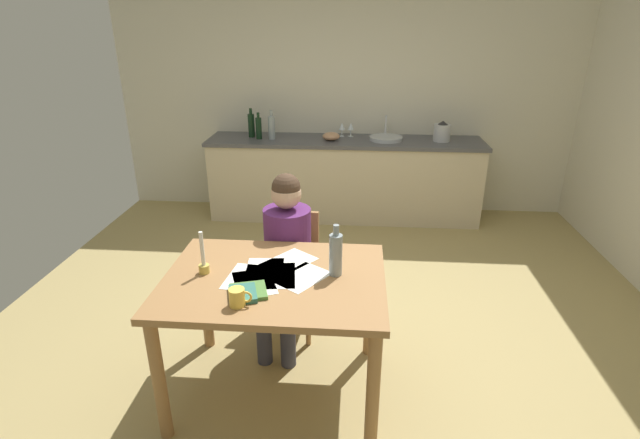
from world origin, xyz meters
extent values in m
cube|color=tan|center=(0.00, 0.00, -0.02)|extent=(5.20, 5.20, 0.04)
cube|color=beige|center=(0.00, 2.60, 1.30)|extent=(5.20, 0.12, 2.60)
cube|color=beige|center=(0.00, 2.24, 0.43)|extent=(2.98, 0.60, 0.86)
cube|color=#4C4C51|center=(0.00, 2.24, 0.88)|extent=(3.02, 0.64, 0.04)
cube|color=#9E7042|center=(-0.30, -0.64, 0.77)|extent=(1.23, 0.92, 0.04)
cylinder|color=#9E7042|center=(-0.86, -1.04, 0.37)|extent=(0.07, 0.07, 0.75)
cylinder|color=#9E7042|center=(0.25, -1.04, 0.37)|extent=(0.07, 0.07, 0.75)
cylinder|color=#9E7042|center=(-0.86, -0.24, 0.37)|extent=(0.07, 0.07, 0.75)
cylinder|color=#9E7042|center=(0.25, -0.24, 0.37)|extent=(0.07, 0.07, 0.75)
cube|color=#9E7042|center=(-0.32, 0.00, 0.45)|extent=(0.44, 0.44, 0.04)
cube|color=#9E7042|center=(-0.30, 0.18, 0.66)|extent=(0.36, 0.06, 0.40)
cylinder|color=#9E7042|center=(-0.50, -0.16, 0.22)|extent=(0.04, 0.04, 0.44)
cylinder|color=#9E7042|center=(-0.16, -0.19, 0.22)|extent=(0.04, 0.04, 0.44)
cylinder|color=#9E7042|center=(-0.47, 0.18, 0.22)|extent=(0.04, 0.04, 0.44)
cylinder|color=#9E7042|center=(-0.13, 0.15, 0.22)|extent=(0.04, 0.04, 0.44)
cylinder|color=#592666|center=(-0.32, -0.02, 0.70)|extent=(0.35, 0.35, 0.50)
sphere|color=#D8AD8C|center=(-0.32, -0.02, 1.06)|extent=(0.20, 0.20, 0.20)
sphere|color=#473323|center=(-0.32, -0.02, 1.10)|extent=(0.19, 0.19, 0.19)
cylinder|color=#383847|center=(-0.41, -0.21, 0.45)|extent=(0.17, 0.39, 0.13)
cylinder|color=#383847|center=(-0.43, -0.40, 0.23)|extent=(0.10, 0.10, 0.45)
cylinder|color=#383847|center=(-0.26, -0.22, 0.45)|extent=(0.17, 0.39, 0.13)
cylinder|color=#383847|center=(-0.27, -0.41, 0.23)|extent=(0.10, 0.10, 0.45)
cylinder|color=#F2CC4C|center=(-0.44, -0.94, 0.84)|extent=(0.08, 0.08, 0.09)
torus|color=#F2CC4C|center=(-0.39, -0.94, 0.84)|extent=(0.06, 0.01, 0.06)
cylinder|color=gold|center=(-0.70, -0.63, 0.81)|extent=(0.06, 0.06, 0.05)
cylinder|color=white|center=(-0.70, -0.63, 0.94)|extent=(0.02, 0.02, 0.20)
cube|color=#316D5F|center=(-0.43, -0.85, 0.80)|extent=(0.18, 0.21, 0.03)
cube|color=#4D7C38|center=(-0.41, -0.82, 0.80)|extent=(0.23, 0.22, 0.02)
cube|color=white|center=(-0.24, -0.46, 0.79)|extent=(0.35, 0.36, 0.00)
cube|color=white|center=(-0.40, -0.72, 0.79)|extent=(0.30, 0.35, 0.00)
cube|color=white|center=(-0.45, -0.66, 0.79)|extent=(0.24, 0.32, 0.00)
cube|color=white|center=(-0.15, -0.64, 0.79)|extent=(0.34, 0.36, 0.00)
cube|color=white|center=(-0.29, -0.63, 0.79)|extent=(0.25, 0.32, 0.00)
cube|color=white|center=(-0.37, -0.57, 0.79)|extent=(0.24, 0.31, 0.00)
cylinder|color=#8C999E|center=(0.04, -0.59, 0.91)|extent=(0.07, 0.07, 0.24)
cylinder|color=#8C999E|center=(0.04, -0.59, 1.06)|extent=(0.03, 0.03, 0.06)
cylinder|color=#B2B7BC|center=(0.45, 2.24, 0.92)|extent=(0.36, 0.36, 0.04)
cylinder|color=silver|center=(0.45, 2.40, 1.02)|extent=(0.02, 0.02, 0.24)
cylinder|color=black|center=(-1.04, 2.28, 1.03)|extent=(0.07, 0.07, 0.25)
cylinder|color=black|center=(-1.04, 2.28, 1.19)|extent=(0.03, 0.03, 0.06)
cylinder|color=black|center=(-0.94, 2.20, 1.02)|extent=(0.07, 0.07, 0.23)
cylinder|color=black|center=(-0.94, 2.20, 1.16)|extent=(0.03, 0.03, 0.06)
cylinder|color=#8C999E|center=(-0.80, 2.18, 1.03)|extent=(0.08, 0.08, 0.25)
cylinder|color=#8C999E|center=(-0.80, 2.18, 1.18)|extent=(0.03, 0.03, 0.06)
ellipsoid|color=tan|center=(-0.15, 2.19, 0.94)|extent=(0.19, 0.19, 0.09)
cylinder|color=#B7BABF|center=(1.04, 2.24, 0.99)|extent=(0.18, 0.18, 0.18)
cone|color=#262628|center=(1.04, 2.24, 1.10)|extent=(0.11, 0.11, 0.04)
cylinder|color=silver|center=(0.06, 2.39, 0.90)|extent=(0.06, 0.06, 0.00)
cylinder|color=silver|center=(0.06, 2.39, 0.94)|extent=(0.01, 0.01, 0.07)
cone|color=silver|center=(0.06, 2.39, 1.01)|extent=(0.07, 0.07, 0.08)
cylinder|color=silver|center=(-0.04, 2.39, 0.90)|extent=(0.06, 0.06, 0.00)
cylinder|color=silver|center=(-0.04, 2.39, 0.94)|extent=(0.01, 0.01, 0.07)
cone|color=silver|center=(-0.04, 2.39, 1.01)|extent=(0.07, 0.07, 0.08)
camera|label=1|loc=(0.13, -2.93, 2.10)|focal=26.77mm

